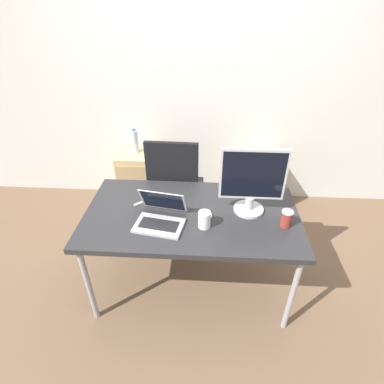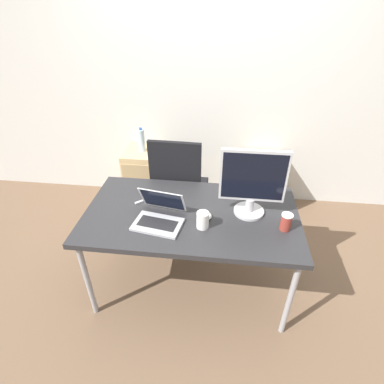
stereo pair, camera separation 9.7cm
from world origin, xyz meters
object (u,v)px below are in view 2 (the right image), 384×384
object	(u,v)px
cabinet_left	(145,177)
water_bottle	(142,140)
monitor	(252,183)
coffee_cup_white	(203,220)
mouse	(208,216)
cabinet_right	(261,184)
laptop_center	(159,216)
office_chair	(180,198)
coffee_cup_brown	(286,222)

from	to	relation	value
cabinet_left	water_bottle	size ratio (longest dim) A/B	2.46
water_bottle	monitor	distance (m)	1.57
coffee_cup_white	mouse	bearing A→B (deg)	71.89
cabinet_right	monitor	world-z (taller)	monitor
monitor	mouse	size ratio (longest dim) A/B	7.10
laptop_center	office_chair	bearing A→B (deg)	88.56
laptop_center	cabinet_left	bearing A→B (deg)	109.83
office_chair	water_bottle	distance (m)	0.79
monitor	water_bottle	bearing A→B (deg)	134.06
monitor	mouse	world-z (taller)	monitor
cabinet_left	cabinet_right	world-z (taller)	same
cabinet_right	coffee_cup_brown	world-z (taller)	coffee_cup_brown
office_chair	coffee_cup_white	distance (m)	0.94
cabinet_right	mouse	xyz separation A→B (m)	(-0.51, -1.21, 0.45)
coffee_cup_white	coffee_cup_brown	size ratio (longest dim) A/B	0.97
cabinet_left	cabinet_right	size ratio (longest dim) A/B	1.00
laptop_center	coffee_cup_brown	size ratio (longest dim) A/B	2.92
cabinet_right	water_bottle	distance (m)	1.38
monitor	mouse	xyz separation A→B (m)	(-0.28, -0.10, -0.23)
coffee_cup_white	cabinet_right	bearing A→B (deg)	67.58
cabinet_right	mouse	bearing A→B (deg)	-112.76
laptop_center	coffee_cup_white	bearing A→B (deg)	-5.21
office_chair	coffee_cup_white	size ratio (longest dim) A/B	9.15
laptop_center	coffee_cup_white	world-z (taller)	laptop_center
office_chair	laptop_center	bearing A→B (deg)	-91.44
office_chair	laptop_center	size ratio (longest dim) A/B	3.05
water_bottle	coffee_cup_brown	world-z (taller)	water_bottle
cabinet_right	coffee_cup_white	world-z (taller)	coffee_cup_white
cabinet_left	coffee_cup_brown	world-z (taller)	coffee_cup_brown
office_chair	water_bottle	size ratio (longest dim) A/B	4.14
office_chair	mouse	bearing A→B (deg)	-66.14
office_chair	laptop_center	world-z (taller)	office_chair
water_bottle	coffee_cup_white	distance (m)	1.52
cabinet_right	office_chair	bearing A→B (deg)	-148.43
laptop_center	coffee_cup_white	xyz separation A→B (m)	(0.30, -0.03, 0.01)
cabinet_left	mouse	xyz separation A→B (m)	(0.79, -1.21, 0.45)
monitor	coffee_cup_white	xyz separation A→B (m)	(-0.32, -0.20, -0.19)
mouse	coffee_cup_white	world-z (taller)	coffee_cup_white
office_chair	monitor	xyz separation A→B (m)	(0.60, -0.61, 0.59)
cabinet_right	coffee_cup_brown	distance (m)	1.36
laptop_center	monitor	bearing A→B (deg)	15.52
mouse	coffee_cup_brown	world-z (taller)	coffee_cup_brown
monitor	cabinet_left	bearing A→B (deg)	134.12
office_chair	cabinet_right	bearing A→B (deg)	31.57
office_chair	cabinet_left	distance (m)	0.70
laptop_center	cabinet_right	bearing A→B (deg)	56.77
office_chair	mouse	world-z (taller)	office_chair
cabinet_left	mouse	bearing A→B (deg)	-56.72
office_chair	coffee_cup_white	xyz separation A→B (m)	(0.28, -0.81, 0.40)
cabinet_right	coffee_cup_white	bearing A→B (deg)	-112.42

